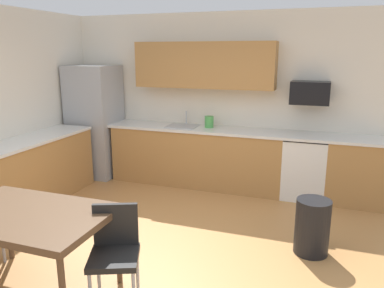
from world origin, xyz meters
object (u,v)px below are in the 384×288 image
at_px(oven_range, 304,167).
at_px(chair_near_table, 115,247).
at_px(kettle, 209,122).
at_px(refrigerator, 95,121).
at_px(microwave, 310,93).
at_px(dining_table, 27,219).
at_px(trash_bin, 312,227).

xyz_separation_m(oven_range, chair_near_table, (-1.37, -3.04, 0.05)).
bearing_deg(kettle, refrigerator, -176.27).
xyz_separation_m(microwave, dining_table, (-2.13, -3.29, -0.82)).
xyz_separation_m(oven_range, kettle, (-1.48, 0.05, 0.56)).
height_order(chair_near_table, trash_bin, chair_near_table).
bearing_deg(microwave, dining_table, -122.93).
bearing_deg(refrigerator, trash_bin, -23.33).
bearing_deg(microwave, oven_range, -90.00).
distance_m(microwave, trash_bin, 2.15).
distance_m(microwave, dining_table, 4.00).
relative_size(refrigerator, kettle, 9.41).
bearing_deg(chair_near_table, refrigerator, 125.36).
relative_size(microwave, kettle, 2.70).
bearing_deg(refrigerator, kettle, 3.73).
height_order(dining_table, trash_bin, dining_table).
relative_size(chair_near_table, kettle, 4.25).
bearing_deg(chair_near_table, dining_table, -168.81).
height_order(oven_range, dining_table, oven_range).
height_order(microwave, trash_bin, microwave).
height_order(oven_range, trash_bin, oven_range).
distance_m(refrigerator, chair_near_table, 3.65).
xyz_separation_m(dining_table, trash_bin, (2.31, 1.53, -0.41)).
bearing_deg(trash_bin, kettle, 134.15).
xyz_separation_m(chair_near_table, trash_bin, (1.55, 1.38, -0.20)).
bearing_deg(kettle, microwave, 1.94).
height_order(refrigerator, microwave, refrigerator).
bearing_deg(refrigerator, chair_near_table, -54.64).
height_order(refrigerator, oven_range, refrigerator).
xyz_separation_m(refrigerator, chair_near_table, (2.10, -2.96, -0.44)).
distance_m(microwave, kettle, 1.56).
distance_m(oven_range, kettle, 1.58).
relative_size(oven_range, kettle, 4.55).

